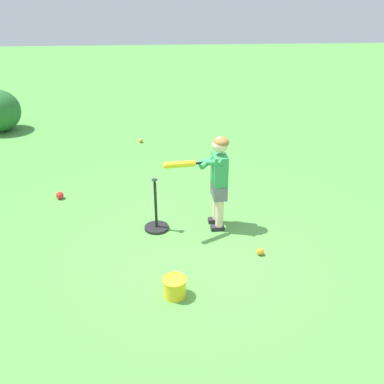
{
  "coord_description": "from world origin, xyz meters",
  "views": [
    {
      "loc": [
        -3.44,
        0.41,
        2.42
      ],
      "look_at": [
        0.59,
        0.05,
        0.45
      ],
      "focal_mm": 37.87,
      "sensor_mm": 36.0,
      "label": 1
    }
  ],
  "objects_px": {
    "child_batter": "(217,175)",
    "batting_tee": "(156,221)",
    "play_ball_far_left": "(60,195)",
    "play_ball_far_right": "(141,141)",
    "play_ball_behind_batter": "(260,252)",
    "toy_bucket": "(175,287)"
  },
  "relations": [
    {
      "from": "child_batter",
      "to": "batting_tee",
      "type": "bearing_deg",
      "value": 89.78
    },
    {
      "from": "child_batter",
      "to": "batting_tee",
      "type": "height_order",
      "value": "child_batter"
    },
    {
      "from": "play_ball_far_left",
      "to": "play_ball_far_right",
      "type": "bearing_deg",
      "value": -24.72
    },
    {
      "from": "play_ball_far_right",
      "to": "batting_tee",
      "type": "height_order",
      "value": "batting_tee"
    },
    {
      "from": "play_ball_behind_batter",
      "to": "play_ball_far_left",
      "type": "relative_size",
      "value": 0.76
    },
    {
      "from": "play_ball_far_right",
      "to": "toy_bucket",
      "type": "distance_m",
      "value": 4.27
    },
    {
      "from": "toy_bucket",
      "to": "play_ball_far_right",
      "type": "bearing_deg",
      "value": 5.44
    },
    {
      "from": "play_ball_behind_batter",
      "to": "batting_tee",
      "type": "xyz_separation_m",
      "value": [
        0.62,
        1.06,
        0.07
      ]
    },
    {
      "from": "play_ball_far_left",
      "to": "batting_tee",
      "type": "xyz_separation_m",
      "value": [
        -0.88,
        -1.26,
        0.05
      ]
    },
    {
      "from": "play_ball_far_right",
      "to": "toy_bucket",
      "type": "xyz_separation_m",
      "value": [
        -4.25,
        -0.4,
        0.06
      ]
    },
    {
      "from": "toy_bucket",
      "to": "play_ball_behind_batter",
      "type": "bearing_deg",
      "value": -58.54
    },
    {
      "from": "play_ball_far_left",
      "to": "toy_bucket",
      "type": "xyz_separation_m",
      "value": [
        -2.06,
        -1.41,
        0.05
      ]
    },
    {
      "from": "batting_tee",
      "to": "toy_bucket",
      "type": "xyz_separation_m",
      "value": [
        -1.18,
        -0.15,
        -0.01
      ]
    },
    {
      "from": "play_ball_far_left",
      "to": "toy_bucket",
      "type": "relative_size",
      "value": 0.46
    },
    {
      "from": "batting_tee",
      "to": "play_ball_behind_batter",
      "type": "bearing_deg",
      "value": -120.13
    },
    {
      "from": "play_ball_far_right",
      "to": "child_batter",
      "type": "bearing_deg",
      "value": -163.1
    },
    {
      "from": "child_batter",
      "to": "toy_bucket",
      "type": "xyz_separation_m",
      "value": [
        -1.17,
        0.53,
        -0.55
      ]
    },
    {
      "from": "play_ball_far_right",
      "to": "batting_tee",
      "type": "bearing_deg",
      "value": -175.27
    },
    {
      "from": "child_batter",
      "to": "play_ball_far_left",
      "type": "relative_size",
      "value": 10.84
    },
    {
      "from": "play_ball_far_right",
      "to": "play_ball_far_left",
      "type": "xyz_separation_m",
      "value": [
        -2.19,
        1.01,
        0.01
      ]
    },
    {
      "from": "child_batter",
      "to": "play_ball_far_left",
      "type": "xyz_separation_m",
      "value": [
        0.88,
        1.94,
        -0.6
      ]
    },
    {
      "from": "play_ball_far_right",
      "to": "batting_tee",
      "type": "relative_size",
      "value": 0.12
    }
  ]
}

